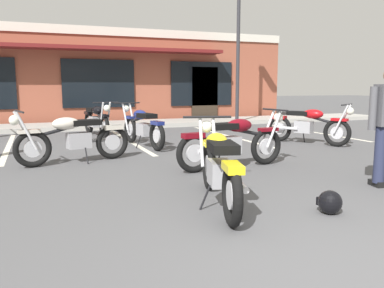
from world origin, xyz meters
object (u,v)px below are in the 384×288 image
Objects in this scene: motorcycle_foreground_classic at (219,166)px; motorcycle_blue_standard at (73,138)px; motorcycle_black_cruiser at (142,126)px; parking_lot_lamp_post at (240,27)px; motorcycle_cream_vintage at (233,141)px; motorcycle_green_cafe_racer at (96,120)px; motorcycle_red_sportbike at (308,125)px; helmet_on_pavement at (330,202)px.

motorcycle_foreground_classic is 3.52m from motorcycle_blue_standard.
motorcycle_black_cruiser is 6.19m from parking_lot_lamp_post.
motorcycle_blue_standard is at bearing 149.45° from motorcycle_cream_vintage.
motorcycle_cream_vintage is at bearing -73.44° from motorcycle_green_cafe_racer.
motorcycle_foreground_classic is 0.98× the size of motorcycle_green_cafe_racer.
motorcycle_red_sportbike is at bearing 32.62° from motorcycle_cream_vintage.
motorcycle_foreground_classic is at bearing -137.80° from motorcycle_red_sportbike.
parking_lot_lamp_post reaches higher than motorcycle_cream_vintage.
motorcycle_cream_vintage is at bearing -74.52° from motorcycle_black_cruiser.
motorcycle_cream_vintage is at bearing 86.94° from helmet_on_pavement.
motorcycle_blue_standard is at bearing 120.09° from helmet_on_pavement.
motorcycle_blue_standard is at bearing -140.37° from parking_lot_lamp_post.
parking_lot_lamp_post reaches higher than motorcycle_foreground_classic.
motorcycle_red_sportbike is 0.91× the size of motorcycle_blue_standard.
helmet_on_pavement is 0.05× the size of parking_lot_lamp_post.
motorcycle_blue_standard and motorcycle_green_cafe_racer have the same top height.
helmet_on_pavement is (-0.14, -2.55, -0.33)m from motorcycle_cream_vintage.
motorcycle_blue_standard is 0.99× the size of motorcycle_green_cafe_racer.
motorcycle_red_sportbike is 5.33m from parking_lot_lamp_post.
parking_lot_lamp_post reaches higher than motorcycle_green_cafe_racer.
motorcycle_black_cruiser is 1.00× the size of motorcycle_cream_vintage.
motorcycle_blue_standard is 0.99× the size of motorcycle_cream_vintage.
motorcycle_green_cafe_racer is (0.93, 3.69, 0.00)m from motorcycle_blue_standard.
helmet_on_pavement is 10.13m from parking_lot_lamp_post.
helmet_on_pavement is at bearing -93.06° from motorcycle_cream_vintage.
parking_lot_lamp_post is (3.47, 6.36, 2.87)m from motorcycle_cream_vintage.
motorcycle_cream_vintage is at bearing -118.61° from parking_lot_lamp_post.
motorcycle_red_sportbike and motorcycle_green_cafe_racer have the same top height.
motorcycle_black_cruiser is 2.34m from motorcycle_green_cafe_racer.
motorcycle_cream_vintage is (1.53, -5.14, 0.00)m from motorcycle_green_cafe_racer.
parking_lot_lamp_post reaches higher than helmet_on_pavement.
motorcycle_foreground_classic is at bearing 142.48° from helmet_on_pavement.
parking_lot_lamp_post is at bearing 60.67° from motorcycle_foreground_classic.
parking_lot_lamp_post is (5.00, 1.21, 2.87)m from motorcycle_green_cafe_racer.
motorcycle_black_cruiser is at bearing -72.03° from motorcycle_green_cafe_racer.
motorcycle_green_cafe_racer is at bearing 107.97° from motorcycle_black_cruiser.
motorcycle_foreground_classic is at bearing -119.33° from parking_lot_lamp_post.
motorcycle_blue_standard is 4.64m from helmet_on_pavement.
motorcycle_red_sportbike is 5.43m from helmet_on_pavement.
motorcycle_cream_vintage is (1.12, 1.80, 0.00)m from motorcycle_foreground_classic.
motorcycle_foreground_classic is 2.12m from motorcycle_cream_vintage.
motorcycle_foreground_classic and motorcycle_blue_standard have the same top height.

